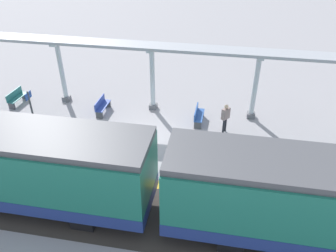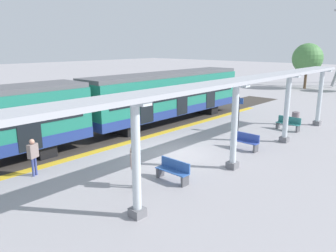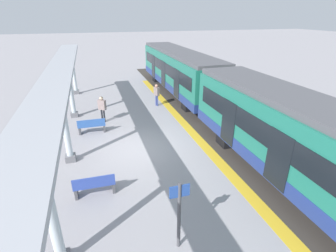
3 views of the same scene
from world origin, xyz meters
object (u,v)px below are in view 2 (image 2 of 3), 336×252
passenger_waiting_near_edge (33,153)px  passenger_by_the_benches (133,162)px  canopy_pillar_third (234,127)px  trash_bin (295,119)px  bench_mid_platform (245,141)px  canopy_pillar_fourth (287,109)px  bench_far_end (173,170)px  canopy_pillar_second (136,160)px  bench_near_end (288,123)px  platform_info_sign (239,111)px  train_far_carriage (168,96)px  canopy_pillar_fifth (320,97)px

passenger_waiting_near_edge → passenger_by_the_benches: passenger_by_the_benches is taller
canopy_pillar_third → trash_bin: (-1.13, 9.96, -1.46)m
bench_mid_platform → passenger_by_the_benches: size_ratio=0.92×
canopy_pillar_fourth → bench_mid_platform: (-0.98, -2.69, -1.47)m
passenger_waiting_near_edge → passenger_by_the_benches: bearing=26.9°
passenger_waiting_near_edge → passenger_by_the_benches: (3.95, 2.00, 0.03)m
canopy_pillar_third → bench_mid_platform: (-0.98, 2.83, -1.47)m
canopy_pillar_third → trash_bin: bearing=96.5°
bench_far_end → trash_bin: 12.75m
canopy_pillar_second → bench_near_end: bearing=93.8°
bench_mid_platform → platform_info_sign: bearing=125.9°
trash_bin → passenger_by_the_benches: 14.26m
bench_mid_platform → passenger_waiting_near_edge: passenger_waiting_near_edge is taller
canopy_pillar_third → platform_info_sign: (-3.19, 5.88, -0.58)m
canopy_pillar_third → bench_near_end: (-0.92, 8.29, -1.47)m
canopy_pillar_third → bench_mid_platform: 3.34m
canopy_pillar_third → canopy_pillar_second: bearing=-90.0°
canopy_pillar_fourth → platform_info_sign: 3.26m
canopy_pillar_third → passenger_waiting_near_edge: bearing=-132.3°
canopy_pillar_second → passenger_by_the_benches: size_ratio=2.29×
train_far_carriage → platform_info_sign: train_far_carriage is taller
bench_near_end → bench_mid_platform: same height
canopy_pillar_fourth → canopy_pillar_third: bearing=-90.0°
train_far_carriage → canopy_pillar_fifth: canopy_pillar_fifth is taller
canopy_pillar_fourth → passenger_waiting_near_edge: size_ratio=2.37×
canopy_pillar_third → platform_info_sign: 6.71m
bench_mid_platform → bench_far_end: bearing=-90.6°
canopy_pillar_third → bench_mid_platform: size_ratio=2.51×
canopy_pillar_fifth → bench_mid_platform: size_ratio=2.51×
canopy_pillar_fifth → bench_mid_platform: 8.28m
canopy_pillar_second → passenger_waiting_near_edge: size_ratio=2.37×
canopy_pillar_third → bench_near_end: bearing=96.4°
bench_mid_platform → passenger_by_the_benches: (-0.78, -7.11, 0.59)m
trash_bin → passenger_waiting_near_edge: (-4.58, -16.24, 0.55)m
canopy_pillar_third → passenger_by_the_benches: (-1.76, -4.28, -0.88)m
canopy_pillar_fifth → passenger_waiting_near_edge: canopy_pillar_fifth is taller
train_far_carriage → trash_bin: train_far_carriage is taller
canopy_pillar_second → canopy_pillar_third: size_ratio=1.00×
bench_mid_platform → trash_bin: 7.13m
bench_near_end → train_far_carriage: bearing=-155.7°
train_far_carriage → bench_near_end: size_ratio=8.86×
trash_bin → passenger_waiting_near_edge: bearing=-105.7°
platform_info_sign → canopy_pillar_fifth: bearing=57.7°
train_far_carriage → canopy_pillar_fifth: bearing=35.6°
bench_near_end → platform_info_sign: size_ratio=0.69×
canopy_pillar_fifth → bench_far_end: size_ratio=2.50×
train_far_carriage → bench_far_end: size_ratio=8.95×
bench_far_end → canopy_pillar_fourth: bearing=82.9°
bench_far_end → passenger_waiting_near_edge: bearing=-143.2°
train_far_carriage → canopy_pillar_second: size_ratio=3.57×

